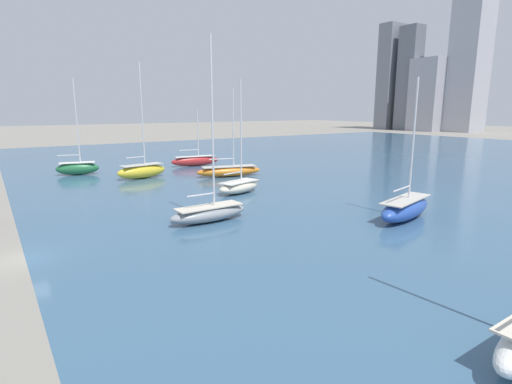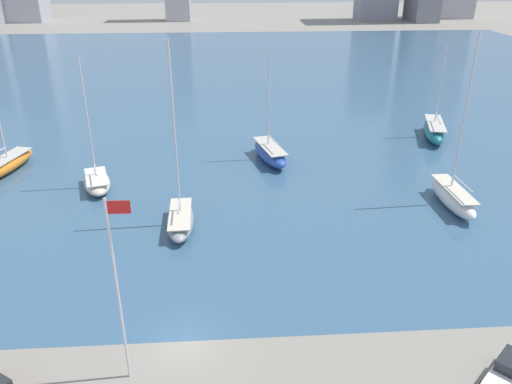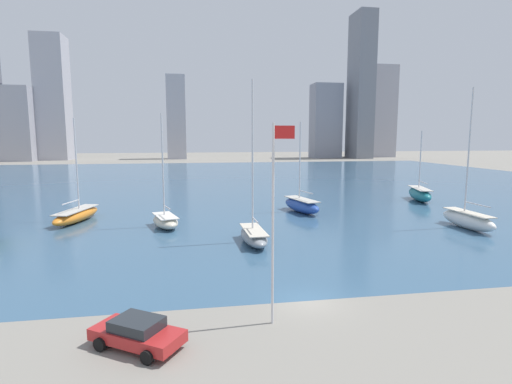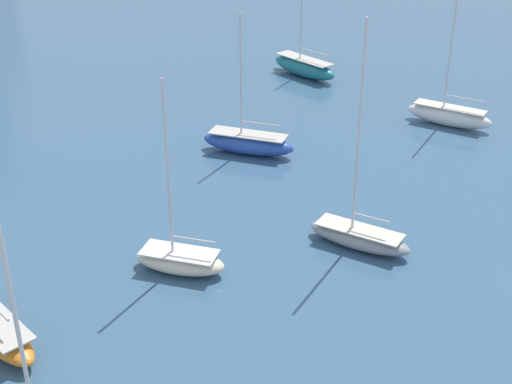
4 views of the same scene
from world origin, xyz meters
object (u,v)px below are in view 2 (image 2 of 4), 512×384
(sailboat_blue, at_px, (270,153))
(parked_pickup_white, at_px, (510,375))
(flag_pole, at_px, (118,288))
(sailboat_teal, at_px, (434,130))
(sailboat_white, at_px, (453,196))
(sailboat_cream, at_px, (97,181))
(sailboat_gray, at_px, (180,219))
(sailboat_orange, at_px, (4,165))

(sailboat_blue, distance_m, parked_pickup_white, 35.87)
(flag_pole, distance_m, sailboat_teal, 51.22)
(sailboat_white, height_order, sailboat_cream, sailboat_white)
(sailboat_blue, distance_m, sailboat_gray, 17.78)
(sailboat_blue, bearing_deg, sailboat_cream, -174.05)
(sailboat_gray, bearing_deg, sailboat_cream, 134.54)
(flag_pole, xyz_separation_m, sailboat_white, (27.06, 19.41, -5.01))
(sailboat_cream, bearing_deg, sailboat_white, -26.73)
(sailboat_cream, relative_size, sailboat_teal, 1.15)
(sailboat_teal, xyz_separation_m, parked_pickup_white, (-12.09, -41.00, -0.28))
(sailboat_blue, xyz_separation_m, sailboat_gray, (-9.26, -15.18, -0.15))
(sailboat_gray, xyz_separation_m, sailboat_teal, (31.38, 21.74, 0.25))
(parked_pickup_white, bearing_deg, flag_pole, -138.55)
(sailboat_orange, height_order, sailboat_teal, sailboat_orange)
(flag_pole, relative_size, sailboat_white, 0.70)
(sailboat_white, relative_size, sailboat_teal, 1.40)
(sailboat_white, xyz_separation_m, parked_pickup_white, (-6.12, -21.57, -0.25))
(sailboat_blue, bearing_deg, sailboat_orange, 169.11)
(sailboat_gray, distance_m, sailboat_orange, 24.38)
(sailboat_cream, distance_m, sailboat_teal, 42.49)
(sailboat_blue, relative_size, sailboat_teal, 1.10)
(sailboat_blue, height_order, sailboat_orange, sailboat_orange)
(flag_pole, xyz_separation_m, sailboat_gray, (1.65, 17.09, -5.22))
(sailboat_orange, bearing_deg, sailboat_cream, -10.29)
(flag_pole, relative_size, sailboat_cream, 0.85)
(sailboat_teal, height_order, parked_pickup_white, sailboat_teal)
(sailboat_teal, relative_size, parked_pickup_white, 2.57)
(sailboat_gray, relative_size, sailboat_teal, 1.39)
(sailboat_white, distance_m, parked_pickup_white, 22.42)
(sailboat_white, bearing_deg, sailboat_teal, 72.20)
(sailboat_white, bearing_deg, sailboat_blue, 140.74)
(sailboat_gray, bearing_deg, sailboat_teal, 32.99)
(parked_pickup_white, bearing_deg, sailboat_white, 121.51)
(sailboat_blue, height_order, sailboat_white, sailboat_white)
(sailboat_blue, xyz_separation_m, parked_pickup_white, (10.03, -34.44, -0.19))
(sailboat_white, xyz_separation_m, sailboat_cream, (-34.45, 6.33, -0.24))
(sailboat_orange, relative_size, parked_pickup_white, 2.87)
(flag_pole, bearing_deg, sailboat_blue, 71.32)
(sailboat_gray, distance_m, sailboat_white, 25.52)
(sailboat_blue, bearing_deg, parked_pickup_white, -87.46)
(sailboat_orange, bearing_deg, parked_pickup_white, -25.59)
(parked_pickup_white, bearing_deg, sailboat_gray, -177.60)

